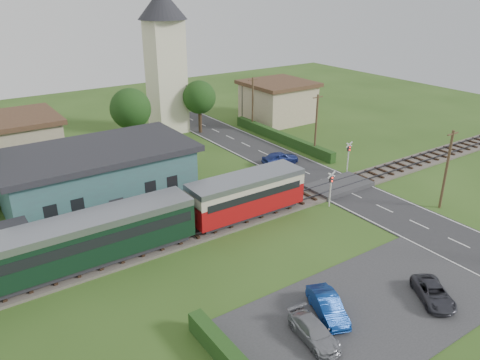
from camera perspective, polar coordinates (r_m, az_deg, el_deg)
ground at (r=38.21m, az=3.47°, el=-5.38°), size 120.00×120.00×0.00m
railway_track at (r=39.57m, az=1.71°, el=-4.11°), size 76.00×3.20×0.49m
road at (r=44.45m, az=13.76°, el=-1.76°), size 6.00×70.00×0.05m
car_park at (r=30.13m, az=15.59°, el=-14.88°), size 17.00×9.00×0.08m
crossing_deck at (r=45.59m, az=11.95°, el=-0.68°), size 6.20×3.40×0.45m
platform at (r=37.91m, az=-13.63°, el=-5.90°), size 30.00×3.00×0.45m
equipment_hut at (r=35.72m, az=-25.90°, el=-6.84°), size 2.30×2.30×2.55m
station_building at (r=41.90m, az=-16.86°, el=0.33°), size 16.00×9.00×5.30m
train at (r=32.75m, az=-24.33°, el=-8.42°), size 43.20×2.90×3.40m
church_tower at (r=60.76m, az=-9.17°, el=15.21°), size 6.00×6.00×17.60m
house_west at (r=53.98m, az=-26.67°, el=3.97°), size 10.80×8.80×5.50m
house_east at (r=66.67m, az=4.63°, el=9.59°), size 8.80×8.80×5.50m
hedge_roadside at (r=57.74m, az=5.01°, el=5.20°), size 0.80×18.00×1.20m
hedge_station at (r=46.69m, az=-18.34°, el=-0.23°), size 22.00×0.80×1.30m
tree_b at (r=54.49m, az=-13.20°, el=8.44°), size 4.60×4.60×7.34m
tree_c at (r=60.48m, az=-4.98°, el=10.00°), size 4.20×4.20×6.78m
utility_pole_b at (r=43.06m, az=23.87°, el=1.25°), size 1.40×0.22×7.00m
utility_pole_c at (r=52.57m, az=9.26°, el=6.66°), size 1.40×0.22×7.00m
utility_pole_d at (r=61.50m, az=1.55°, el=9.32°), size 1.40×0.22×7.00m
crossing_signal_near at (r=40.91m, az=11.02°, el=-0.47°), size 0.84×0.28×3.28m
crossing_signal_far at (r=48.89m, az=13.10°, el=3.27°), size 0.84×0.28×3.28m
streetlamp_east at (r=66.62m, az=0.27°, el=9.87°), size 0.30×0.30×5.15m
car_on_road at (r=50.45m, az=4.92°, el=2.71°), size 4.19×2.21×1.36m
car_park_blue at (r=28.67m, az=10.62°, el=-14.86°), size 2.61×4.04×1.26m
car_park_silver at (r=26.98m, az=9.00°, el=-17.78°), size 2.01×3.89×1.08m
car_park_dark at (r=31.68m, az=22.52°, el=-12.62°), size 3.38×4.04×1.03m
pedestrian_near at (r=40.34m, az=-4.28°, el=-1.86°), size 0.58×0.40×1.56m
pedestrian_far at (r=35.76m, az=-21.12°, el=-6.70°), size 0.84×0.99×1.79m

